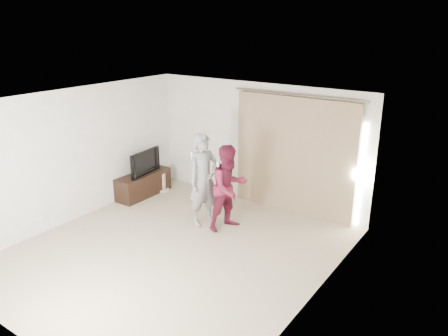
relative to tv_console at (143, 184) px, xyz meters
The scene contains 10 objects.
floor 2.76m from the tv_console, 34.59° to the right, with size 5.50×5.50×0.00m, color tan.
wall_back 2.76m from the tv_console, 27.68° to the left, with size 5.00×0.04×2.60m, color white.
wall_left 1.89m from the tv_console, 98.56° to the right, with size 0.04×5.50×2.60m.
ceiling 3.61m from the tv_console, 34.59° to the right, with size 5.00×5.50×0.01m, color silver.
curtain 3.50m from the tv_console, 19.39° to the left, with size 2.80×0.11×2.46m.
tv_console is the anchor object (origin of this frame).
tv 0.54m from the tv_console, ahead, with size 0.96×0.13×0.55m, color black.
scratching_post 0.47m from the tv_console, 69.02° to the left, with size 0.32×0.32×0.43m.
person_man 2.15m from the tv_console, 10.29° to the right, with size 0.61×0.76×1.82m.
person_woman 2.61m from the tv_console, ahead, with size 0.85×0.96×1.65m.
Camera 1 is at (4.53, -4.99, 3.80)m, focal length 35.00 mm.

